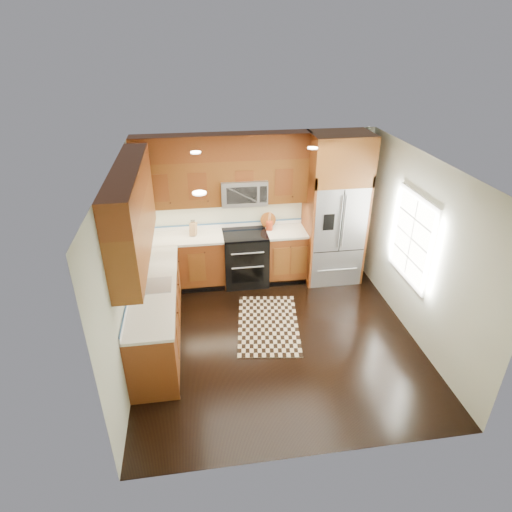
{
  "coord_description": "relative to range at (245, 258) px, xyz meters",
  "views": [
    {
      "loc": [
        -1.03,
        -4.91,
        4.05
      ],
      "look_at": [
        -0.22,
        0.6,
        1.07
      ],
      "focal_mm": 30.0,
      "sensor_mm": 36.0,
      "label": 1
    }
  ],
  "objects": [
    {
      "name": "sink_faucet",
      "position": [
        -1.48,
        -1.44,
        0.52
      ],
      "size": [
        0.54,
        0.44,
        0.37
      ],
      "color": "#B2B2B7",
      "rests_on": "countertop"
    },
    {
      "name": "base_cabinets",
      "position": [
        -0.98,
        -0.77,
        -0.02
      ],
      "size": [
        2.85,
        3.0,
        0.9
      ],
      "color": "brown",
      "rests_on": "ground"
    },
    {
      "name": "wall_left",
      "position": [
        -1.75,
        -1.67,
        0.83
      ],
      "size": [
        0.02,
        4.0,
        2.6
      ],
      "primitive_type": "cube",
      "color": "#B7BDAA",
      "rests_on": "ground"
    },
    {
      "name": "wall_right",
      "position": [
        2.25,
        -1.67,
        0.83
      ],
      "size": [
        0.02,
        4.0,
        2.6
      ],
      "primitive_type": "cube",
      "color": "#B7BDAA",
      "rests_on": "ground"
    },
    {
      "name": "microwave",
      "position": [
        -0.0,
        0.13,
        1.19
      ],
      "size": [
        0.76,
        0.4,
        0.42
      ],
      "color": "#B2B2B7",
      "rests_on": "ground"
    },
    {
      "name": "upper_cabinets",
      "position": [
        -0.9,
        -0.58,
        1.56
      ],
      "size": [
        2.85,
        3.0,
        1.15
      ],
      "color": "brown",
      "rests_on": "ground"
    },
    {
      "name": "window",
      "position": [
        2.23,
        -1.47,
        0.93
      ],
      "size": [
        0.04,
        1.1,
        1.3
      ],
      "color": "white",
      "rests_on": "ground"
    },
    {
      "name": "wall_back",
      "position": [
        0.25,
        0.33,
        0.83
      ],
      "size": [
        4.0,
        0.02,
        2.6
      ],
      "primitive_type": "cube",
      "color": "#B7BDAA",
      "rests_on": "ground"
    },
    {
      "name": "utensil_crock",
      "position": [
        0.44,
        0.11,
        0.58
      ],
      "size": [
        0.15,
        0.15,
        0.33
      ],
      "color": "maroon",
      "rests_on": "countertop"
    },
    {
      "name": "refrigerator",
      "position": [
        1.55,
        -0.04,
        0.83
      ],
      "size": [
        0.98,
        0.75,
        2.6
      ],
      "color": "#B2B2B7",
      "rests_on": "ground"
    },
    {
      "name": "cutting_board",
      "position": [
        0.44,
        0.23,
        0.48
      ],
      "size": [
        0.27,
        0.27,
        0.02
      ],
      "primitive_type": "cylinder",
      "rotation": [
        0.0,
        0.0,
        0.01
      ],
      "color": "brown",
      "rests_on": "countertop"
    },
    {
      "name": "knife_block",
      "position": [
        -0.87,
        0.1,
        0.58
      ],
      "size": [
        0.13,
        0.16,
        0.27
      ],
      "color": "tan",
      "rests_on": "countertop"
    },
    {
      "name": "range",
      "position": [
        0.0,
        0.0,
        0.0
      ],
      "size": [
        0.76,
        0.67,
        0.95
      ],
      "color": "black",
      "rests_on": "ground"
    },
    {
      "name": "countertop",
      "position": [
        -0.84,
        -0.65,
        0.45
      ],
      "size": [
        2.86,
        3.01,
        0.04
      ],
      "color": "white",
      "rests_on": "base_cabinets"
    },
    {
      "name": "rug",
      "position": [
        0.18,
        -1.33,
        -0.46
      ],
      "size": [
        1.11,
        1.63,
        0.01
      ],
      "primitive_type": "cube",
      "rotation": [
        0.0,
        0.0,
        -0.13
      ],
      "color": "black",
      "rests_on": "ground"
    },
    {
      "name": "ground",
      "position": [
        0.25,
        -1.67,
        -0.47
      ],
      "size": [
        4.0,
        4.0,
        0.0
      ],
      "primitive_type": "plane",
      "color": "black",
      "rests_on": "ground"
    }
  ]
}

